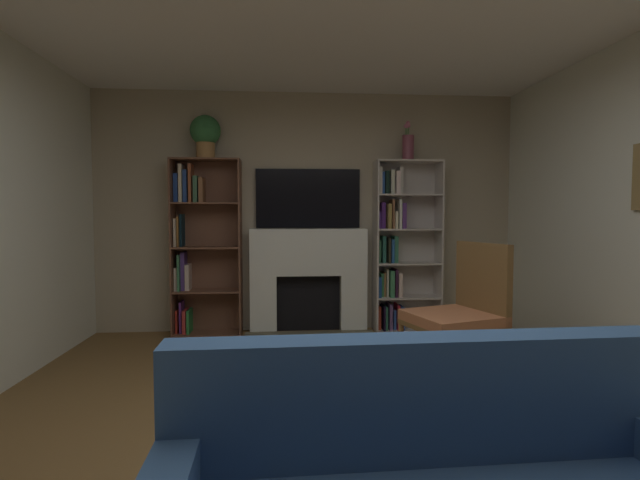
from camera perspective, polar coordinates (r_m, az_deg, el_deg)
ground_plane at (r=2.81m, az=2.05°, el=-24.75°), size 6.92×6.92×0.00m
wall_back_accent at (r=5.38m, az=-1.48°, el=3.36°), size 4.81×0.06×2.66m
fireplace at (r=5.29m, az=-1.39°, el=-4.51°), size 1.39×0.52×1.15m
tv at (r=5.33m, az=-1.45°, el=5.00°), size 1.16×0.06×0.66m
bookshelf_left at (r=5.33m, az=-14.25°, el=-0.50°), size 0.74×0.30×1.90m
bookshelf_right at (r=5.41m, az=9.40°, el=-0.94°), size 0.74×0.31×1.90m
potted_plant at (r=5.33m, az=-13.62°, el=12.32°), size 0.33×0.33×0.46m
vase_with_flowers at (r=5.43m, az=10.55°, el=11.02°), size 0.13×0.13×0.43m
armchair at (r=4.00m, az=16.72°, el=-8.00°), size 0.80×0.76×1.08m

